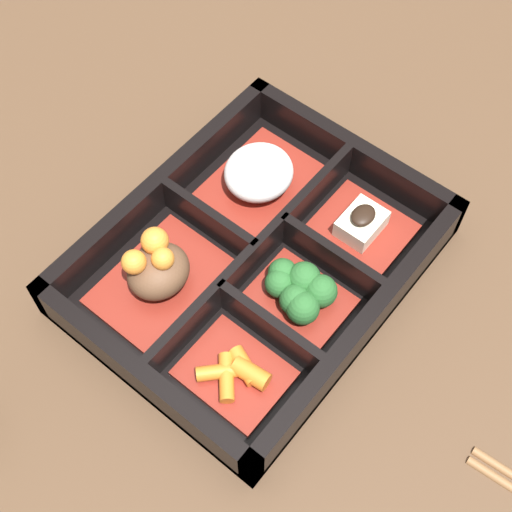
% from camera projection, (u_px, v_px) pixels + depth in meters
% --- Properties ---
extents(ground_plane, '(3.00, 3.00, 0.00)m').
position_uv_depth(ground_plane, '(256.00, 270.00, 0.65)').
color(ground_plane, '#4C3523').
extents(bento_base, '(0.30, 0.24, 0.01)m').
position_uv_depth(bento_base, '(256.00, 267.00, 0.64)').
color(bento_base, black).
rests_on(bento_base, ground_plane).
extents(bento_rim, '(0.30, 0.24, 0.05)m').
position_uv_depth(bento_rim, '(258.00, 259.00, 0.62)').
color(bento_rim, black).
rests_on(bento_rim, ground_plane).
extents(bowl_stew, '(0.12, 0.08, 0.06)m').
position_uv_depth(bowl_stew, '(158.00, 271.00, 0.61)').
color(bowl_stew, maroon).
rests_on(bowl_stew, bento_base).
extents(bowl_rice, '(0.12, 0.08, 0.04)m').
position_uv_depth(bowl_rice, '(259.00, 176.00, 0.67)').
color(bowl_rice, maroon).
rests_on(bowl_rice, bento_base).
extents(bowl_carrots, '(0.07, 0.08, 0.02)m').
position_uv_depth(bowl_carrots, '(235.00, 373.00, 0.58)').
color(bowl_carrots, maroon).
rests_on(bowl_carrots, bento_base).
extents(bowl_greens, '(0.07, 0.08, 0.03)m').
position_uv_depth(bowl_greens, '(299.00, 292.00, 0.60)').
color(bowl_greens, maroon).
rests_on(bowl_greens, bento_base).
extents(bowl_tofu, '(0.08, 0.08, 0.03)m').
position_uv_depth(bowl_tofu, '(361.00, 227.00, 0.65)').
color(bowl_tofu, maroon).
rests_on(bowl_tofu, bento_base).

